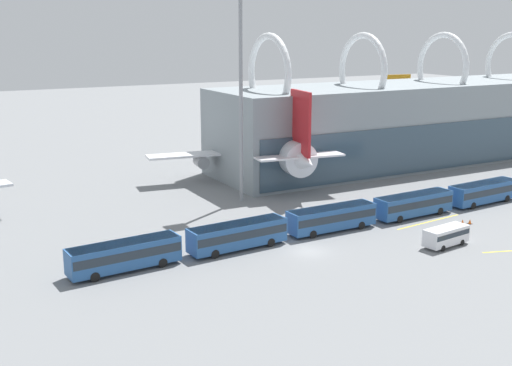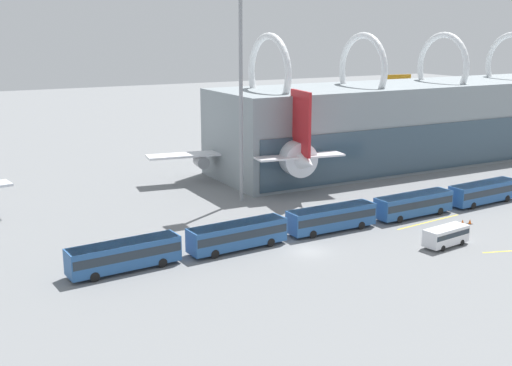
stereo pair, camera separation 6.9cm
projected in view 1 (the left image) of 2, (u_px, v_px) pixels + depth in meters
ground_plane at (309, 251)px, 72.66m from camera, size 440.00×440.00×0.00m
terminal_building at (474, 116)px, 127.72m from camera, size 110.37×19.13×24.04m
airliner_at_gate_far at (263, 143)px, 109.14m from camera, size 40.40×40.31×15.84m
airliner_parked_remote at (456, 116)px, 146.83m from camera, size 43.14×43.73×14.92m
shuttle_bus_0 at (124, 254)px, 66.55m from camera, size 12.06×3.66×3.08m
shuttle_bus_1 at (238, 234)px, 73.02m from camera, size 12.04×3.58×3.08m
shuttle_bus_2 at (332, 217)px, 79.65m from camera, size 11.93×3.01×3.08m
shuttle_bus_3 at (414, 203)px, 85.84m from camera, size 11.99×3.31×3.08m
shuttle_bus_4 at (483, 191)px, 92.24m from camera, size 12.04×3.55×3.08m
service_van_foreground at (446, 235)px, 74.18m from camera, size 6.17×2.83×2.26m
floodlight_mast at (241, 64)px, 89.43m from camera, size 2.69×2.69×29.25m
lane_stripe_0 at (429, 222)px, 83.80m from camera, size 11.72×1.48×0.01m
traffic_cone_0 at (463, 222)px, 82.77m from camera, size 0.56×0.56×0.62m
traffic_cone_1 at (470, 222)px, 82.85m from camera, size 0.57×0.57×0.65m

